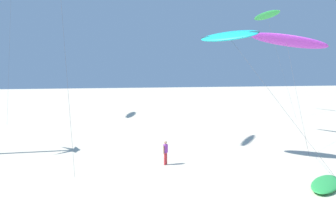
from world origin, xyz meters
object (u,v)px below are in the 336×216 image
flying_kite_0 (286,40)px  flying_kite_2 (266,15)px  grounded_kite_0 (326,184)px  person_mid_field (166,152)px  flying_kite_3 (229,36)px

flying_kite_0 → flying_kite_2: bearing=65.8°
flying_kite_0 → grounded_kite_0: flying_kite_0 is taller
flying_kite_0 → flying_kite_2: 23.56m
flying_kite_2 → grounded_kite_0: (-15.81, -35.66, -15.33)m
flying_kite_2 → grounded_kite_0: flying_kite_2 is taller
grounded_kite_0 → person_mid_field: person_mid_field is taller
person_mid_field → flying_kite_2: bearing=50.6°
flying_kite_3 → grounded_kite_0: bearing=-68.7°
flying_kite_3 → flying_kite_2: bearing=56.5°
flying_kite_2 → flying_kite_3: size_ratio=1.60×
grounded_kite_0 → person_mid_field: 10.48m
flying_kite_0 → flying_kite_3: bearing=-141.5°
grounded_kite_0 → flying_kite_2: bearing=66.1°
flying_kite_2 → grounded_kite_0: size_ratio=4.22×
flying_kite_0 → person_mid_field: (-14.19, -7.80, -8.73)m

